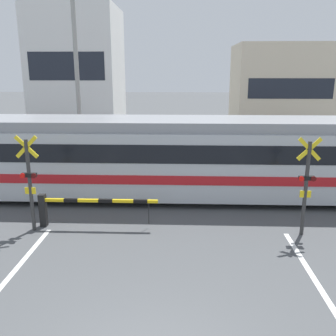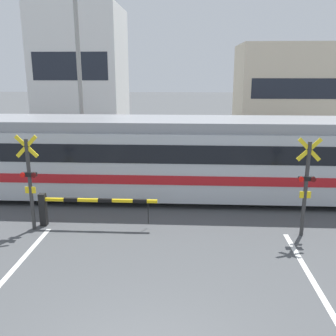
# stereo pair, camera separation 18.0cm
# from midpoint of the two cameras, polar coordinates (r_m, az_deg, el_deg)

# --- Properties ---
(rail_track_near) EXTENTS (50.00, 0.10, 0.08)m
(rail_track_near) POSITION_cam_midpoint_polar(r_m,az_deg,el_deg) (13.83, -0.20, -5.14)
(rail_track_near) COLOR gray
(rail_track_near) RESTS_ON ground_plane
(rail_track_far) EXTENTS (50.00, 0.10, 0.08)m
(rail_track_far) POSITION_cam_midpoint_polar(r_m,az_deg,el_deg) (15.19, 0.03, -3.31)
(rail_track_far) COLOR gray
(rail_track_far) RESTS_ON ground_plane
(commuter_train) EXTENTS (20.10, 2.94, 3.01)m
(commuter_train) POSITION_cam_midpoint_polar(r_m,az_deg,el_deg) (14.09, -1.30, 1.90)
(commuter_train) COLOR #B7BCC1
(commuter_train) RESTS_ON ground_plane
(crossing_barrier_near) EXTENTS (3.68, 0.20, 1.04)m
(crossing_barrier_near) POSITION_cam_midpoint_polar(r_m,az_deg,el_deg) (11.96, -14.71, -5.55)
(crossing_barrier_near) COLOR black
(crossing_barrier_near) RESTS_ON ground_plane
(crossing_barrier_far) EXTENTS (3.68, 0.20, 1.04)m
(crossing_barrier_far) POSITION_cam_midpoint_polar(r_m,az_deg,el_deg) (17.01, 10.06, 0.71)
(crossing_barrier_far) COLOR black
(crossing_barrier_far) RESTS_ON ground_plane
(crossing_signal_left) EXTENTS (0.68, 0.15, 2.93)m
(crossing_signal_left) POSITION_cam_midpoint_polar(r_m,az_deg,el_deg) (11.80, -20.76, -1.63)
(crossing_signal_left) COLOR #333333
(crossing_signal_left) RESTS_ON ground_plane
(crossing_signal_right) EXTENTS (0.68, 0.15, 2.93)m
(crossing_signal_right) POSITION_cam_midpoint_polar(r_m,az_deg,el_deg) (11.41, 19.90, -2.09)
(crossing_signal_right) COLOR #333333
(crossing_signal_right) RESTS_ON ground_plane
(pedestrian) EXTENTS (0.38, 0.22, 1.58)m
(pedestrian) POSITION_cam_midpoint_polar(r_m,az_deg,el_deg) (20.61, -3.54, 3.93)
(pedestrian) COLOR #33384C
(pedestrian) RESTS_ON ground_plane
(building_left_of_street) EXTENTS (6.00, 5.66, 9.08)m
(building_left_of_street) POSITION_cam_midpoint_polar(r_m,az_deg,el_deg) (28.93, -13.67, 13.89)
(building_left_of_street) COLOR white
(building_left_of_street) RESTS_ON ground_plane
(building_right_of_street) EXTENTS (6.56, 5.66, 6.51)m
(building_right_of_street) POSITION_cam_midpoint_polar(r_m,az_deg,el_deg) (28.76, 16.46, 11.15)
(building_right_of_street) COLOR beige
(building_right_of_street) RESTS_ON ground_plane
(utility_pole_streetside) EXTENTS (0.22, 0.22, 8.84)m
(utility_pole_streetside) POSITION_cam_midpoint_polar(r_m,az_deg,el_deg) (19.60, -13.95, 13.35)
(utility_pole_streetside) COLOR gray
(utility_pole_streetside) RESTS_ON ground_plane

